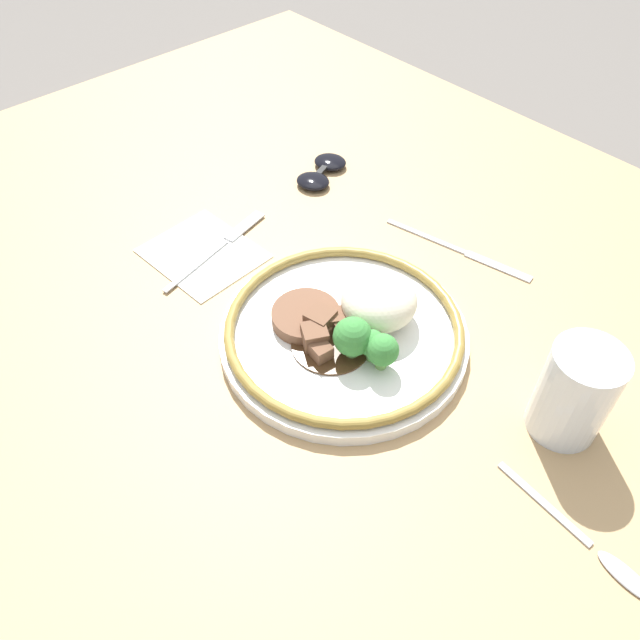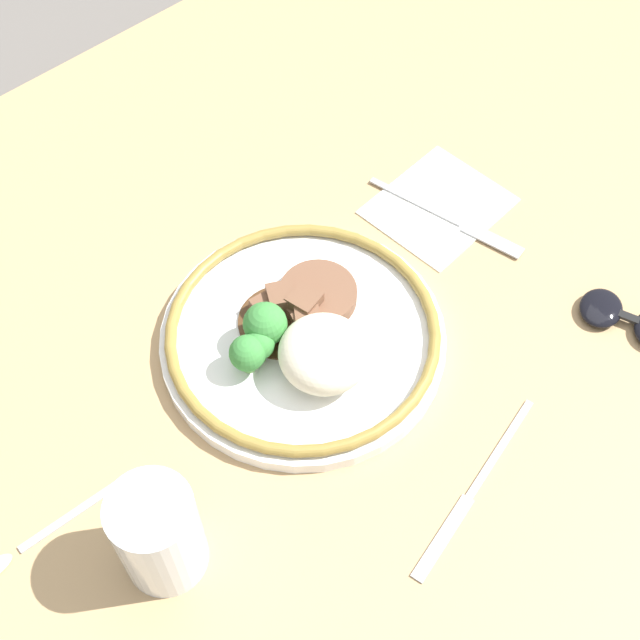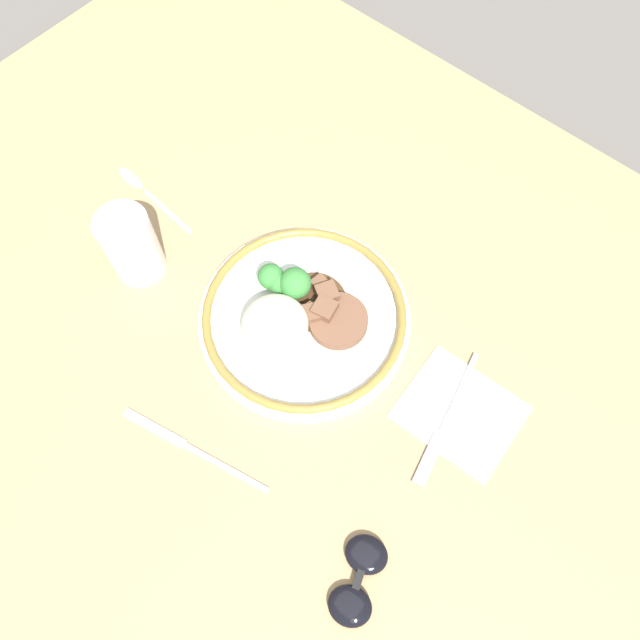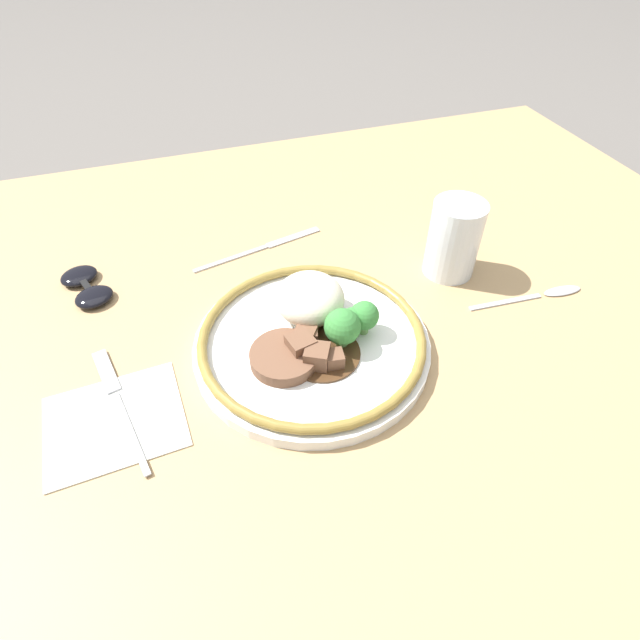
{
  "view_description": "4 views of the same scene",
  "coord_description": "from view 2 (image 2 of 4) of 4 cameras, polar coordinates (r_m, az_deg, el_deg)",
  "views": [
    {
      "loc": [
        0.36,
        -0.37,
        0.58
      ],
      "look_at": [
        0.02,
        -0.05,
        0.08
      ],
      "focal_mm": 35.0,
      "sensor_mm": 36.0,
      "label": 1
    },
    {
      "loc": [
        0.35,
        0.34,
        0.79
      ],
      "look_at": [
        0.02,
        -0.01,
        0.09
      ],
      "focal_mm": 50.0,
      "sensor_mm": 36.0,
      "label": 2
    },
    {
      "loc": [
        -0.22,
        0.23,
        0.8
      ],
      "look_at": [
        0.01,
        -0.03,
        0.08
      ],
      "focal_mm": 35.0,
      "sensor_mm": 36.0,
      "label": 3
    },
    {
      "loc": [
        -0.09,
        -0.42,
        0.49
      ],
      "look_at": [
        0.04,
        -0.02,
        0.08
      ],
      "focal_mm": 28.0,
      "sensor_mm": 36.0,
      "label": 4
    }
  ],
  "objects": [
    {
      "name": "sunglasses",
      "position": [
        0.96,
        19.13,
        0.08
      ],
      "size": [
        0.08,
        0.11,
        0.02
      ],
      "rotation": [
        0.0,
        0.0,
        0.36
      ],
      "color": "black",
      "rests_on": "dining_table"
    },
    {
      "name": "ground_plane",
      "position": [
        0.93,
        1.58,
        -2.73
      ],
      "size": [
        8.0,
        8.0,
        0.0
      ],
      "primitive_type": "plane",
      "color": "#5B5651"
    },
    {
      "name": "plate",
      "position": [
        0.88,
        -1.06,
        -1.04
      ],
      "size": [
        0.28,
        0.28,
        0.07
      ],
      "color": "white",
      "rests_on": "dining_table"
    },
    {
      "name": "dining_table",
      "position": [
        0.91,
        1.61,
        -2.09
      ],
      "size": [
        1.49,
        1.1,
        0.04
      ],
      "color": "tan",
      "rests_on": "ground"
    },
    {
      "name": "spoon",
      "position": [
        0.84,
        -19.48,
        -14.26
      ],
      "size": [
        0.17,
        0.02,
        0.01
      ],
      "rotation": [
        0.0,
        0.0,
        -0.06
      ],
      "color": "#ADADB2",
      "rests_on": "dining_table"
    },
    {
      "name": "juice_glass",
      "position": [
        0.76,
        -10.25,
        -13.46
      ],
      "size": [
        0.07,
        0.07,
        0.11
      ],
      "color": "orange",
      "rests_on": "dining_table"
    },
    {
      "name": "knife",
      "position": [
        0.83,
        9.7,
        -10.83
      ],
      "size": [
        0.21,
        0.06,
        0.0
      ],
      "rotation": [
        0.0,
        0.0,
        0.22
      ],
      "color": "#ADADB2",
      "rests_on": "dining_table"
    },
    {
      "name": "fork",
      "position": [
        1.0,
        8.9,
        6.12
      ],
      "size": [
        0.05,
        0.19,
        0.0
      ],
      "rotation": [
        0.0,
        0.0,
        1.8
      ],
      "color": "#ADADB2",
      "rests_on": "napkin"
    },
    {
      "name": "napkin",
      "position": [
        1.01,
        7.59,
        7.24
      ],
      "size": [
        0.15,
        0.13,
        0.0
      ],
      "color": "silver",
      "rests_on": "dining_table"
    }
  ]
}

